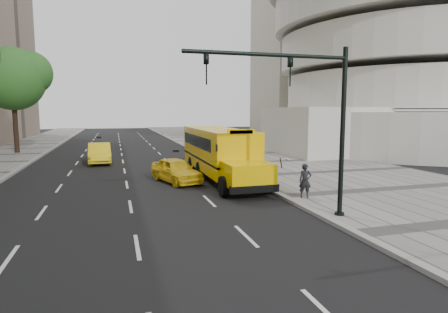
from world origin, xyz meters
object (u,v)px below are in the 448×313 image
object	(u,v)px
tree_c	(14,78)
school_bus	(219,149)
taxi_far	(100,153)
pedestrian	(305,181)
taxi_near	(176,170)
traffic_signal	(309,111)

from	to	relation	value
tree_c	school_bus	bearing A→B (deg)	-49.67
taxi_far	pedestrian	xyz separation A→B (m)	(9.48, -15.77, 0.15)
school_bus	pedestrian	distance (m)	7.12
tree_c	taxi_far	bearing A→B (deg)	-48.04
taxi_near	traffic_signal	distance (m)	10.26
taxi_near	traffic_signal	size ratio (longest dim) A/B	0.65
school_bus	traffic_signal	size ratio (longest dim) A/B	1.81
taxi_far	traffic_signal	xyz separation A→B (m)	(7.95, -18.72, 3.31)
taxi_near	pedestrian	bearing A→B (deg)	-68.91
tree_c	school_bus	world-z (taller)	tree_c
traffic_signal	tree_c	bearing A→B (deg)	119.81
tree_c	traffic_signal	world-z (taller)	tree_c
tree_c	taxi_near	size ratio (longest dim) A/B	2.40
tree_c	pedestrian	size ratio (longest dim) A/B	6.37
pedestrian	traffic_signal	world-z (taller)	traffic_signal
school_bus	pedestrian	bearing A→B (deg)	-71.71
taxi_near	traffic_signal	world-z (taller)	traffic_signal
school_bus	traffic_signal	distance (m)	9.96
school_bus	pedestrian	xyz separation A→B (m)	(2.22, -6.72, -0.83)
taxi_near	pedestrian	world-z (taller)	pedestrian
school_bus	taxi_near	bearing A→B (deg)	-167.61
taxi_near	taxi_far	xyz separation A→B (m)	(-4.53, 9.66, 0.08)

